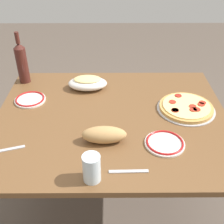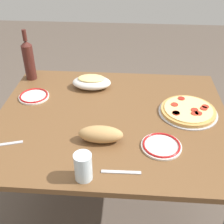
% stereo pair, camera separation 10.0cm
% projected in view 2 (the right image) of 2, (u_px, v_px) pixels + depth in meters
% --- Properties ---
extents(ground_plane, '(8.00, 8.00, 0.00)m').
position_uv_depth(ground_plane, '(112.00, 206.00, 2.00)').
color(ground_plane, brown).
rests_on(ground_plane, ground).
extents(dining_table, '(1.26, 1.04, 0.76)m').
position_uv_depth(dining_table, '(112.00, 133.00, 1.64)').
color(dining_table, brown).
rests_on(dining_table, ground).
extents(pepperoni_pizza, '(0.32, 0.32, 0.03)m').
position_uv_depth(pepperoni_pizza, '(188.00, 111.00, 1.59)').
color(pepperoni_pizza, '#B7B7BC').
rests_on(pepperoni_pizza, dining_table).
extents(baked_pasta_dish, '(0.24, 0.15, 0.08)m').
position_uv_depth(baked_pasta_dish, '(92.00, 82.00, 1.81)').
color(baked_pasta_dish, white).
rests_on(baked_pasta_dish, dining_table).
extents(wine_bottle, '(0.07, 0.07, 0.33)m').
position_uv_depth(wine_bottle, '(29.00, 59.00, 1.86)').
color(wine_bottle, '#471E19').
rests_on(wine_bottle, dining_table).
extents(water_glass, '(0.07, 0.07, 0.13)m').
position_uv_depth(water_glass, '(83.00, 167.00, 1.18)').
color(water_glass, silver).
rests_on(water_glass, dining_table).
extents(side_plate_near, '(0.19, 0.19, 0.02)m').
position_uv_depth(side_plate_near, '(161.00, 146.00, 1.36)').
color(side_plate_near, white).
rests_on(side_plate_near, dining_table).
extents(side_plate_far, '(0.18, 0.18, 0.02)m').
position_uv_depth(side_plate_far, '(34.00, 96.00, 1.73)').
color(side_plate_far, white).
rests_on(side_plate_far, dining_table).
extents(bread_loaf, '(0.21, 0.09, 0.08)m').
position_uv_depth(bread_loaf, '(101.00, 134.00, 1.38)').
color(bread_loaf, tan).
rests_on(bread_loaf, dining_table).
extents(fork_left, '(0.17, 0.06, 0.00)m').
position_uv_depth(fork_left, '(5.00, 144.00, 1.38)').
color(fork_left, '#B7B7BC').
rests_on(fork_left, dining_table).
extents(fork_right, '(0.17, 0.02, 0.00)m').
position_uv_depth(fork_right, '(121.00, 172.00, 1.23)').
color(fork_right, '#B7B7BC').
rests_on(fork_right, dining_table).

